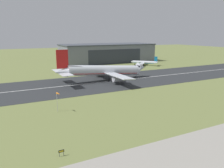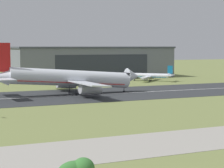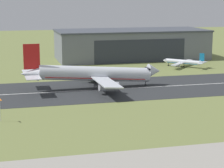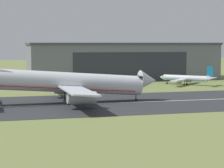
% 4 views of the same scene
% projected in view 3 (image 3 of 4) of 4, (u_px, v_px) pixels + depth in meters
% --- Properties ---
extents(ground_plane, '(733.07, 733.07, 0.00)m').
position_uv_depth(ground_plane, '(73.00, 128.00, 119.76)').
color(ground_plane, olive).
extents(runway_strip, '(493.07, 42.75, 0.06)m').
position_uv_depth(runway_strip, '(53.00, 92.00, 165.10)').
color(runway_strip, '#2B2D30').
rests_on(runway_strip, ground_plane).
extents(runway_centreline, '(443.77, 0.70, 0.01)m').
position_uv_depth(runway_centreline, '(53.00, 92.00, 165.09)').
color(runway_centreline, silver).
rests_on(runway_centreline, runway_strip).
extents(taxiway_road, '(369.81, 16.90, 0.05)m').
position_uv_depth(taxiway_road, '(95.00, 168.00, 91.96)').
color(taxiway_road, gray).
rests_on(taxiway_road, ground_plane).
extents(hangar_building, '(86.65, 35.03, 16.88)m').
position_uv_depth(hangar_building, '(131.00, 44.00, 253.09)').
color(hangar_building, slate).
rests_on(hangar_building, ground_plane).
extents(airplane_landing, '(56.56, 48.47, 18.28)m').
position_uv_depth(airplane_landing, '(94.00, 74.00, 170.99)').
color(airplane_landing, silver).
rests_on(airplane_landing, ground_plane).
extents(airplane_parked_west, '(20.92, 20.94, 7.76)m').
position_uv_depth(airplane_parked_west, '(183.00, 62.00, 223.72)').
color(airplane_parked_west, silver).
rests_on(airplane_parked_west, ground_plane).
extents(windsock_pole, '(1.17, 2.36, 6.85)m').
position_uv_depth(windsock_pole, '(1.00, 102.00, 124.37)').
color(windsock_pole, '#B7B7BC').
rests_on(windsock_pole, ground_plane).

